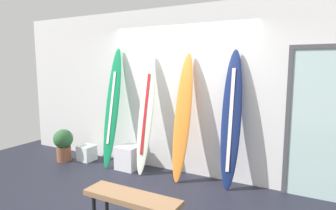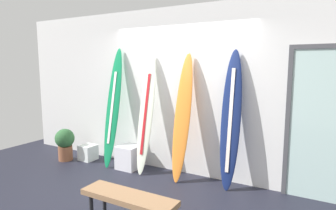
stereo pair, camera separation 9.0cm
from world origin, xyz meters
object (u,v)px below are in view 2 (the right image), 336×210
object	(u,v)px
display_block_center	(88,152)
potted_plant	(65,143)
surfboard_emerald	(113,108)
surfboard_sunset	(182,118)
glass_door	(335,123)
surfboard_navy	(231,121)
surfboard_ivory	(146,114)
display_block_left	(129,157)
bench	(129,200)

from	to	relation	value
display_block_center	potted_plant	distance (m)	0.48
surfboard_emerald	potted_plant	distance (m)	1.26
surfboard_sunset	glass_door	bearing A→B (deg)	6.83
surfboard_emerald	surfboard_sunset	size ratio (longest dim) A/B	1.06
surfboard_emerald	potted_plant	world-z (taller)	surfboard_emerald
surfboard_navy	surfboard_ivory	bearing A→B (deg)	-178.04
glass_door	display_block_left	bearing A→B (deg)	-174.89
glass_door	potted_plant	world-z (taller)	glass_door
surfboard_emerald	surfboard_ivory	bearing A→B (deg)	1.66
potted_plant	bench	xyz separation A→B (m)	(2.63, -1.43, 0.07)
surfboard_sunset	bench	size ratio (longest dim) A/B	1.88
surfboard_emerald	surfboard_sunset	world-z (taller)	surfboard_emerald
surfboard_navy	potted_plant	distance (m)	3.26
surfboard_navy	bench	world-z (taller)	surfboard_navy
surfboard_emerald	surfboard_sunset	bearing A→B (deg)	0.62
surfboard_ivory	surfboard_sunset	xyz separation A→B (m)	(0.69, -0.01, -0.01)
surfboard_sunset	display_block_center	xyz separation A→B (m)	(-2.03, -0.05, -0.86)
glass_door	surfboard_navy	bearing A→B (deg)	-171.61
display_block_center	glass_door	distance (m)	4.24
potted_plant	surfboard_navy	bearing A→B (deg)	6.03
display_block_left	surfboard_ivory	bearing A→B (deg)	5.76
display_block_left	glass_door	xyz separation A→B (m)	(3.14, 0.28, 0.88)
display_block_left	potted_plant	distance (m)	1.39
display_block_center	glass_door	world-z (taller)	glass_door
display_block_left	potted_plant	xyz separation A→B (m)	(-1.36, -0.25, 0.14)
surfboard_ivory	display_block_left	distance (m)	0.88
surfboard_sunset	surfboard_navy	world-z (taller)	surfboard_navy
surfboard_sunset	bench	distance (m)	1.82
glass_door	surfboard_ivory	bearing A→B (deg)	-174.97
surfboard_navy	potted_plant	xyz separation A→B (m)	(-3.17, -0.34, -0.68)
surfboard_sunset	surfboard_navy	size ratio (longest dim) A/B	0.98
surfboard_sunset	surfboard_navy	distance (m)	0.77
display_block_center	potted_plant	xyz separation A→B (m)	(-0.37, -0.23, 0.21)
surfboard_ivory	surfboard_navy	xyz separation A→B (m)	(1.46, 0.05, 0.01)
surfboard_emerald	bench	world-z (taller)	surfboard_emerald
surfboard_emerald	surfboard_sunset	xyz separation A→B (m)	(1.40, 0.02, -0.06)
surfboard_sunset	surfboard_navy	xyz separation A→B (m)	(0.77, 0.06, 0.02)
surfboard_ivory	surfboard_navy	size ratio (longest dim) A/B	0.98
surfboard_ivory	glass_door	xyz separation A→B (m)	(2.78, 0.24, 0.07)
surfboard_sunset	glass_door	distance (m)	2.11
glass_door	potted_plant	distance (m)	4.58
display_block_left	bench	size ratio (longest dim) A/B	0.38
surfboard_sunset	glass_door	size ratio (longest dim) A/B	0.97
surfboard_ivory	potted_plant	world-z (taller)	surfboard_ivory
surfboard_sunset	display_block_left	world-z (taller)	surfboard_sunset
surfboard_emerald	display_block_left	bearing A→B (deg)	-2.46
surfboard_sunset	bench	xyz separation A→B (m)	(0.23, -1.71, -0.59)
surfboard_emerald	display_block_center	bearing A→B (deg)	-176.74
surfboard_ivory	display_block_center	xyz separation A→B (m)	(-1.34, -0.06, -0.87)
display_block_center	glass_door	size ratio (longest dim) A/B	0.14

